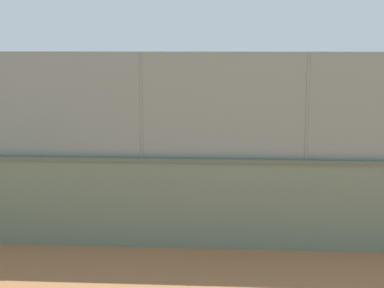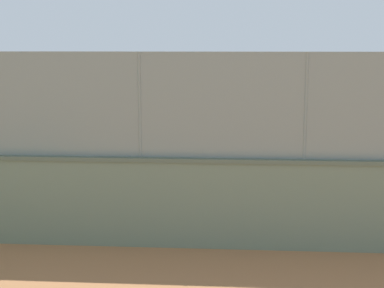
{
  "view_description": "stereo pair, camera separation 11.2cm",
  "coord_description": "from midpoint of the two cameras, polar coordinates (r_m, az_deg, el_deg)",
  "views": [
    {
      "loc": [
        -2.22,
        20.77,
        4.07
      ],
      "look_at": [
        -1.68,
        4.78,
        1.33
      ],
      "focal_mm": 54.79,
      "sensor_mm": 36.0,
      "label": 1
    },
    {
      "loc": [
        -2.34,
        20.77,
        4.07
      ],
      "look_at": [
        -1.68,
        4.78,
        1.33
      ],
      "focal_mm": 54.79,
      "sensor_mm": 36.0,
      "label": 2
    }
  ],
  "objects": [
    {
      "name": "player_foreground_swinging",
      "position": [
        21.69,
        3.21,
        1.54
      ],
      "size": [
        0.74,
        1.16,
        1.68
      ],
      "color": "#591919",
      "rests_on": "ground_plane"
    },
    {
      "name": "fence_panel_on_wall",
      "position": [
        11.62,
        -5.23,
        3.81
      ],
      "size": [
        32.48,
        1.12,
        2.09
      ],
      "color": "gray",
      "rests_on": "perimeter_wall"
    },
    {
      "name": "sports_ball",
      "position": [
        16.65,
        1.3,
        0.89
      ],
      "size": [
        0.16,
        0.16,
        0.16
      ],
      "primitive_type": "sphere",
      "color": "#3399D8"
    },
    {
      "name": "perimeter_wall",
      "position": [
        11.98,
        -5.08,
        -5.54
      ],
      "size": [
        33.09,
        1.46,
        1.84
      ],
      "color": "slate",
      "rests_on": "ground_plane"
    },
    {
      "name": "ground_plane",
      "position": [
        21.29,
        -4.25,
        -1.34
      ],
      "size": [
        260.0,
        260.0,
        0.0
      ],
      "primitive_type": "plane",
      "color": "#A36B42"
    },
    {
      "name": "player_baseline_waiting",
      "position": [
        17.65,
        -1.17,
        -0.25
      ],
      "size": [
        0.74,
        1.13,
        1.71
      ],
      "color": "#591919",
      "rests_on": "ground_plane"
    }
  ]
}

